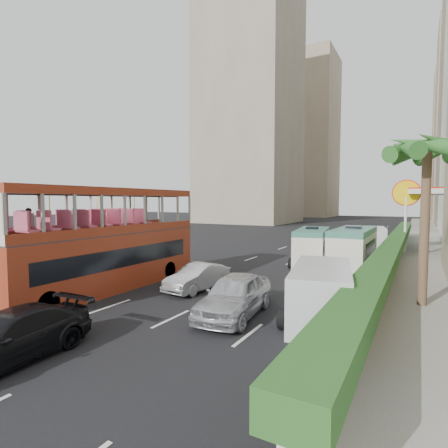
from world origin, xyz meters
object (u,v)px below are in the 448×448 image
Objects in this scene: panel_van_far at (375,237)px; palm_tree at (425,227)px; car_black at (9,362)px; double_decker_bus at (106,239)px; van_asset at (320,260)px; minibus_near at (312,247)px; car_silver_lane_a at (198,290)px; minibus_far at (353,250)px; panel_van_near at (322,293)px; car_silver_lane_b at (235,315)px.

panel_van_far is 0.73× the size of palm_tree.
car_black is 32.16m from panel_van_far.
palm_tree is (9.91, 11.00, 3.38)m from car_black.
double_decker_bus reaches higher than panel_van_far.
panel_van_far is at bearing 68.49° from van_asset.
minibus_near is at bearing 76.60° from car_black.
palm_tree is (3.97, -20.59, 2.45)m from panel_van_far.
minibus_far is (5.93, 8.77, 1.35)m from car_silver_lane_a.
panel_van_near is 1.08× the size of panel_van_far.
car_silver_lane_a is 0.61× the size of palm_tree.
minibus_near is (3.12, 9.51, 1.25)m from car_silver_lane_a.
van_asset is (3.34, 20.80, 0.00)m from car_black.
palm_tree is at bearing -88.05° from panel_van_far.
panel_van_near is (6.64, 7.67, 1.01)m from car_black.
panel_van_far reaches higher than car_silver_lane_a.
van_asset reaches higher than car_silver_lane_a.
double_decker_bus reaches higher than panel_van_near.
minibus_near is 2.91m from minibus_far.
double_decker_bus is 1.94× the size of minibus_near.
palm_tree reaches higher than panel_van_far.
double_decker_bus is at bearing 172.48° from panel_van_near.
palm_tree reaches higher than panel_van_near.
panel_van_near reaches higher than car_black.
minibus_near reaches higher than panel_van_far.
car_silver_lane_b reaches higher than car_silver_lane_a.
palm_tree is at bearing 16.16° from double_decker_bus.
panel_van_far is (2.60, 10.79, 0.93)m from van_asset.
double_decker_bus is 2.19× the size of panel_van_near.
van_asset is 2.54m from minibus_near.
double_decker_bus reaches higher than car_black.
van_asset is at bearing 85.13° from car_silver_lane_b.
panel_van_near is (0.52, -10.18, -0.35)m from minibus_far.
minibus_far reaches higher than car_black.
double_decker_bus is 1.80× the size of minibus_far.
car_silver_lane_a is at bearing 156.48° from panel_van_near.
car_silver_lane_a is 0.78× the size of panel_van_near.
van_asset is at bearing 123.84° from palm_tree.
double_decker_bus is 26.53m from panel_van_far.
car_silver_lane_b is (7.49, -0.46, -2.53)m from double_decker_bus.
van_asset is 4.28m from minibus_far.
panel_van_near is (3.30, -13.13, 1.01)m from van_asset.
double_decker_bus is at bearing -120.76° from panel_van_far.
minibus_far is 13.74m from panel_van_far.
double_decker_bus is 1.72× the size of palm_tree.
minibus_near is 0.93× the size of minibus_far.
car_silver_lane_b is at bearing -101.92° from minibus_far.
van_asset is 11.13m from panel_van_far.
car_silver_lane_b is 25.18m from panel_van_far.
car_silver_lane_b is 0.74× the size of palm_tree.
minibus_far reaches higher than panel_van_near.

